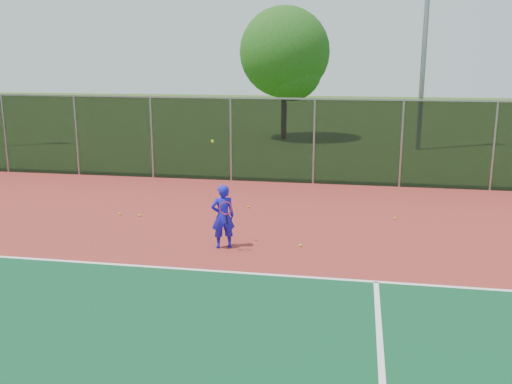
% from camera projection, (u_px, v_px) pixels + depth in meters
% --- Properties ---
extents(ground, '(120.00, 120.00, 0.00)m').
position_uv_depth(ground, '(250.00, 347.00, 8.91)').
color(ground, '#2D5017').
rests_on(ground, ground).
extents(court_apron, '(30.00, 20.00, 0.02)m').
position_uv_depth(court_apron, '(270.00, 295.00, 10.82)').
color(court_apron, '#9C2F27').
rests_on(court_apron, ground).
extents(fence_back, '(30.00, 0.06, 3.03)m').
position_uv_depth(fence_back, '(314.00, 141.00, 20.04)').
color(fence_back, black).
rests_on(fence_back, court_apron).
extents(tennis_player, '(0.66, 0.69, 2.55)m').
position_uv_depth(tennis_player, '(223.00, 216.00, 13.36)').
color(tennis_player, '#1B16D1').
rests_on(tennis_player, court_apron).
extents(practice_ball_0, '(0.07, 0.07, 0.07)m').
position_uv_depth(practice_ball_0, '(140.00, 215.00, 16.16)').
color(practice_ball_0, '#C1D418').
rests_on(practice_ball_0, court_apron).
extents(practice_ball_1, '(0.07, 0.07, 0.07)m').
position_uv_depth(practice_ball_1, '(395.00, 218.00, 15.87)').
color(practice_ball_1, '#C1D418').
rests_on(practice_ball_1, court_apron).
extents(practice_ball_3, '(0.07, 0.07, 0.07)m').
position_uv_depth(practice_ball_3, '(248.00, 207.00, 17.07)').
color(practice_ball_3, '#C1D418').
rests_on(practice_ball_3, court_apron).
extents(practice_ball_4, '(0.07, 0.07, 0.07)m').
position_uv_depth(practice_ball_4, '(300.00, 245.00, 13.57)').
color(practice_ball_4, '#C1D418').
rests_on(practice_ball_4, court_apron).
extents(practice_ball_5, '(0.07, 0.07, 0.07)m').
position_uv_depth(practice_ball_5, '(120.00, 214.00, 16.31)').
color(practice_ball_5, '#C1D418').
rests_on(practice_ball_5, court_apron).
extents(floodlight_n, '(0.90, 0.40, 11.23)m').
position_uv_depth(floodlight_n, '(426.00, 14.00, 26.61)').
color(floodlight_n, gray).
rests_on(floodlight_n, ground).
extents(tree_back_left, '(4.85, 4.85, 7.12)m').
position_uv_depth(tree_back_left, '(286.00, 56.00, 30.48)').
color(tree_back_left, '#332012').
rests_on(tree_back_left, ground).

